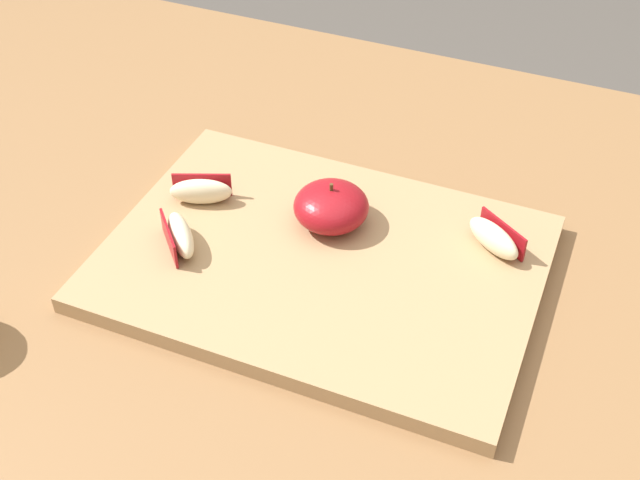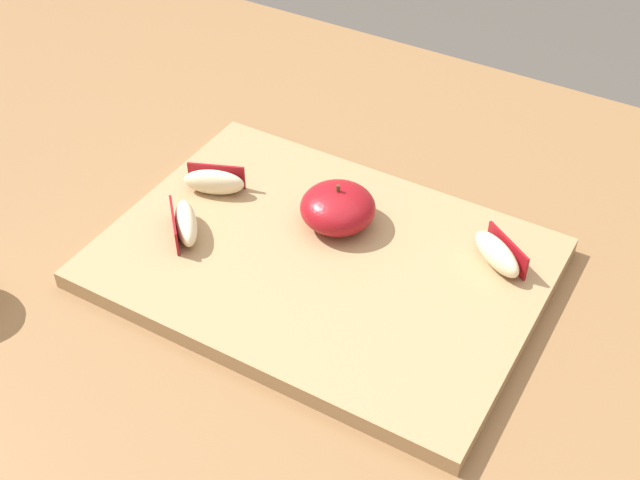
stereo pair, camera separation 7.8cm
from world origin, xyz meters
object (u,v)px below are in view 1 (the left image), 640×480
cutting_board (320,263)px  apple_wedge_near_knife (494,238)px  apple_wedge_left (180,235)px  apple_wedge_right (201,191)px  apple_half_skin_up (331,206)px

cutting_board → apple_wedge_near_knife: 0.17m
cutting_board → apple_wedge_left: size_ratio=6.71×
apple_wedge_right → apple_wedge_near_knife: bearing=8.4°
cutting_board → apple_wedge_right: (-0.14, 0.03, 0.02)m
apple_wedge_right → apple_half_skin_up: bearing=8.5°
cutting_board → apple_wedge_near_knife: size_ratio=6.38×
cutting_board → apple_wedge_right: apple_wedge_right is taller
apple_wedge_left → apple_wedge_right: size_ratio=0.92×
apple_half_skin_up → apple_wedge_right: size_ratio=1.12×
apple_wedge_right → cutting_board: bearing=-11.6°
apple_wedge_near_knife → cutting_board: bearing=-154.1°
apple_half_skin_up → apple_wedge_right: 0.14m
apple_wedge_near_knife → apple_wedge_right: size_ratio=0.97×
cutting_board → apple_half_skin_up: 0.06m
apple_half_skin_up → apple_wedge_left: 0.15m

